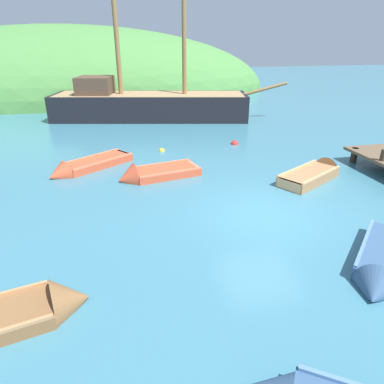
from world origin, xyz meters
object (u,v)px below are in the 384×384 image
Objects in this scene: rowboat_outer_left at (9,319)px; buoy_yellow at (162,151)px; rowboat_far at (152,176)px; rowboat_near_dock at (381,266)px; buoy_red at (235,144)px; sailing_ship at (148,109)px; rowboat_outer_right at (315,175)px; rowboat_portside at (85,168)px.

rowboat_outer_left is 11.47m from buoy_yellow.
rowboat_outer_left is at bearing 51.55° from rowboat_far.
rowboat_outer_left is 1.23× the size of rowboat_near_dock.
buoy_red is (0.28, 11.06, -0.11)m from rowboat_near_dock.
rowboat_far is at bearing -101.50° from rowboat_near_dock.
sailing_ship is at bearing -123.30° from rowboat_near_dock.
rowboat_near_dock reaches higher than buoy_yellow.
buoy_yellow is at bearing -174.85° from buoy_red.
rowboat_far is at bearing 136.93° from rowboat_outer_right.
rowboat_portside is at bearing 131.37° from rowboat_outer_right.
sailing_ship is 18.77m from rowboat_near_dock.
rowboat_outer_right is 8.75× the size of buoy_red.
buoy_red is at bearing 5.15° from buoy_yellow.
rowboat_near_dock is at bearing -136.60° from rowboat_outer_right.
rowboat_far is at bearing 114.09° from rowboat_portside.
buoy_red is at bearing -50.87° from sailing_ship.
sailing_ship reaches higher than rowboat_outer_left.
rowboat_far is at bearing -83.00° from sailing_ship.
buoy_red is at bearing -152.84° from rowboat_far.
sailing_ship is at bearing 116.12° from buoy_red.
buoy_yellow is (-3.89, -0.35, 0.00)m from buoy_red.
rowboat_near_dock is 10.83× the size of buoy_yellow.
buoy_yellow is at bearing 53.57° from rowboat_outer_left.
rowboat_outer_left is at bearing -113.28° from buoy_yellow.
rowboat_outer_right is 5.51m from buoy_red.
rowboat_portside is at bearing -151.27° from buoy_yellow.
rowboat_far is 1.09× the size of rowboat_near_dock.
sailing_ship reaches higher than rowboat_outer_right.
rowboat_near_dock is at bearing -71.39° from buoy_yellow.
rowboat_outer_left is 8.14m from rowboat_near_dock.
buoy_red is at bearing 161.93° from rowboat_portside.
rowboat_outer_left is at bearing -127.72° from buoy_red.
rowboat_outer_left is 7.92m from rowboat_far.
rowboat_far reaches higher than rowboat_near_dock.
rowboat_portside is 12.75× the size of buoy_yellow.
sailing_ship reaches higher than rowboat_portside.
rowboat_portside is at bearing -42.07° from rowboat_far.
sailing_ship is at bearing 82.01° from rowboat_outer_right.
rowboat_portside is 11.31m from rowboat_near_dock.
rowboat_outer_right is at bearing -150.38° from rowboat_near_dock.
rowboat_outer_left is at bearing 179.65° from rowboat_outer_right.
rowboat_portside is 9.11× the size of buoy_red.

